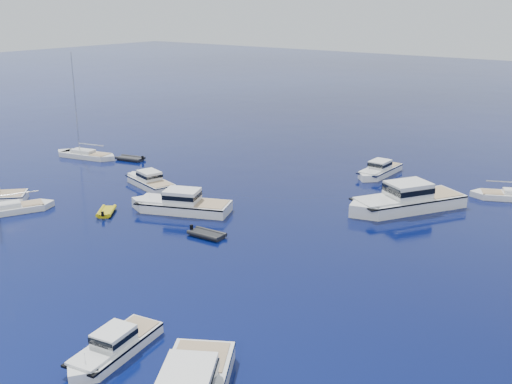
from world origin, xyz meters
TOP-DOWN VIEW (x-y plane):
  - ground at (0.00, 0.00)m, footprint 400.00×400.00m
  - motor_cruiser_near at (3.19, -0.98)m, footprint 3.65×8.00m
  - motor_cruiser_centre at (-11.58, 20.24)m, footprint 11.35×7.32m
  - motor_cruiser_far_l at (-20.43, 24.42)m, footprint 8.93×4.83m
  - motor_cruiser_distant at (5.93, 34.14)m, footprint 10.36×13.75m
  - motor_cruiser_horizon at (-1.79, 44.07)m, footprint 2.67×8.52m
  - sailboat_fore at (-24.78, 9.79)m, footprint 5.91×9.26m
  - sailboat_mid_l at (-36.67, 28.43)m, footprint 9.98×4.66m
  - tender_yellow at (-16.85, 15.30)m, footprint 3.26×3.49m
  - tender_grey_near at (-4.96, 16.65)m, footprint 3.61×2.15m
  - tender_grey_far at (-30.87, 31.03)m, footprint 4.18×2.90m

SIDE VIEW (x-z plane):
  - ground at x=0.00m, z-range 0.00..0.00m
  - motor_cruiser_near at x=3.19m, z-range -1.01..1.01m
  - motor_cruiser_centre at x=-11.58m, z-range -1.43..1.43m
  - motor_cruiser_far_l at x=-20.43m, z-range -1.12..1.12m
  - motor_cruiser_distant at x=5.93m, z-range -1.77..1.77m
  - motor_cruiser_horizon at x=-1.79m, z-range -1.12..1.12m
  - sailboat_fore at x=-24.78m, z-range -6.68..6.68m
  - sailboat_mid_l at x=-36.67m, z-range -7.10..7.10m
  - tender_yellow at x=-16.85m, z-range -0.47..0.47m
  - tender_grey_near at x=-4.96m, z-range -0.47..0.47m
  - tender_grey_far at x=-30.87m, z-range -0.47..0.47m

